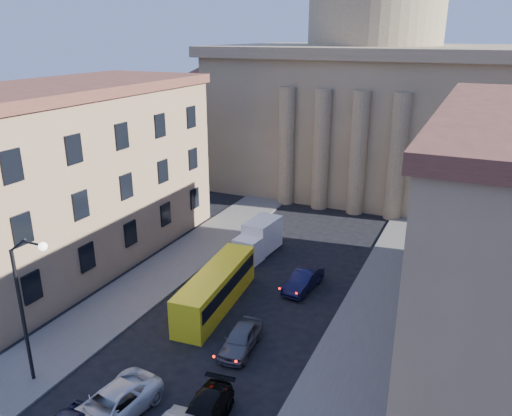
# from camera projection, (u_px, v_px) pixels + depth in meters

# --- Properties ---
(sidewalk_left) EXTENTS (5.00, 60.00, 0.15)m
(sidewalk_left) POSITION_uv_depth(u_px,v_px,m) (132.00, 295.00, 36.89)
(sidewalk_left) COLOR #585551
(sidewalk_left) RESTS_ON ground
(sidewalk_right) EXTENTS (5.00, 60.00, 0.15)m
(sidewalk_right) POSITION_uv_depth(u_px,v_px,m) (359.00, 353.00, 30.22)
(sidewalk_right) COLOR #585551
(sidewalk_right) RESTS_ON ground
(church) EXTENTS (68.02, 28.76, 36.60)m
(church) POSITION_uv_depth(u_px,v_px,m) (370.00, 89.00, 61.80)
(church) COLOR #80704F
(church) RESTS_ON ground
(building_left) EXTENTS (11.60, 26.60, 14.70)m
(building_left) POSITION_uv_depth(u_px,v_px,m) (72.00, 173.00, 41.22)
(building_left) COLOR #9F7D5D
(building_left) RESTS_ON ground
(street_lamp) EXTENTS (2.62, 0.44, 8.83)m
(street_lamp) POSITION_uv_depth(u_px,v_px,m) (27.00, 299.00, 25.98)
(street_lamp) COLOR black
(street_lamp) RESTS_ON ground
(car_left_mid) EXTENTS (3.27, 5.88, 1.55)m
(car_left_mid) POSITION_uv_depth(u_px,v_px,m) (111.00, 406.00, 24.90)
(car_left_mid) COLOR silver
(car_left_mid) RESTS_ON ground
(car_right_mid) EXTENTS (2.46, 5.00, 1.40)m
(car_right_mid) POSITION_uv_depth(u_px,v_px,m) (203.00, 415.00, 24.42)
(car_right_mid) COLOR black
(car_right_mid) RESTS_ON ground
(car_right_far) EXTENTS (2.15, 4.46, 1.47)m
(car_right_far) POSITION_uv_depth(u_px,v_px,m) (241.00, 339.00, 30.48)
(car_right_far) COLOR #525358
(car_right_far) RESTS_ON ground
(car_right_distant) EXTENTS (2.02, 4.61, 1.47)m
(car_right_distant) POSITION_uv_depth(u_px,v_px,m) (303.00, 280.00, 37.69)
(car_right_distant) COLOR black
(car_right_distant) RESTS_ON ground
(city_bus) EXTENTS (3.05, 9.88, 2.74)m
(city_bus) POSITION_uv_depth(u_px,v_px,m) (216.00, 287.00, 35.10)
(city_bus) COLOR yellow
(city_bus) RESTS_ON ground
(box_truck) EXTENTS (2.54, 5.53, 2.95)m
(box_truck) POSITION_uv_depth(u_px,v_px,m) (258.00, 239.00, 43.45)
(box_truck) COLOR white
(box_truck) RESTS_ON ground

